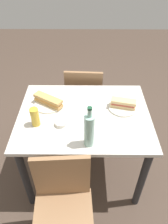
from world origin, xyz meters
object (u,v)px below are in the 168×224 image
object	(u,v)px
water_bottle	(89,130)
olive_bowl	(61,124)
chair_far	(84,96)
dining_table	(84,125)
chair_near	(63,203)
baguette_sandwich_near	(48,100)
baguette_sandwich_far	(123,103)
plate_far	(123,107)
knife_near	(52,99)
plate_near	(49,104)
beer_glass	(35,117)
knife_far	(122,102)

from	to	relation	value
water_bottle	olive_bowl	bearing A→B (deg)	139.35
chair_far	olive_bowl	xyz separation A→B (m)	(-0.17, -0.73, 0.29)
dining_table	chair_near	bearing A→B (deg)	-102.92
baguette_sandwich_near	baguette_sandwich_far	bearing A→B (deg)	-3.27
baguette_sandwich_far	olive_bowl	size ratio (longest dim) A/B	2.54
olive_bowl	chair_near	bearing A→B (deg)	-85.35
plate_far	olive_bowl	world-z (taller)	olive_bowl
knife_near	baguette_sandwich_far	size ratio (longest dim) A/B	0.63
chair_far	dining_table	bearing A→B (deg)	-89.58
plate_near	plate_far	world-z (taller)	same
dining_table	olive_bowl	world-z (taller)	olive_bowl
water_bottle	beer_glass	size ratio (longest dim) A/B	2.18
chair_near	plate_far	world-z (taller)	chair_near
plate_far	beer_glass	xyz separation A→B (m)	(-0.69, -0.20, 0.07)
chair_near	olive_bowl	world-z (taller)	chair_near
knife_far	chair_far	bearing A→B (deg)	124.60
chair_near	dining_table	bearing A→B (deg)	77.08
chair_far	baguette_sandwich_near	distance (m)	0.66
chair_far	plate_far	world-z (taller)	chair_far
dining_table	baguette_sandwich_far	size ratio (longest dim) A/B	4.98
plate_near	beer_glass	size ratio (longest dim) A/B	1.58
baguette_sandwich_near	beer_glass	xyz separation A→B (m)	(-0.06, -0.24, 0.03)
knife_near	plate_far	world-z (taller)	knife_near
dining_table	baguette_sandwich_near	world-z (taller)	baguette_sandwich_near
baguette_sandwich_near	olive_bowl	size ratio (longest dim) A/B	3.06
chair_far	baguette_sandwich_far	distance (m)	0.70
chair_near	beer_glass	size ratio (longest dim) A/B	5.67
baguette_sandwich_far	water_bottle	xyz separation A→B (m)	(-0.29, -0.39, 0.09)
plate_far	knife_far	world-z (taller)	knife_far
baguette_sandwich_far	knife_far	xyz separation A→B (m)	(0.00, 0.05, -0.03)
olive_bowl	knife_far	bearing A→B (deg)	27.32
chair_near	baguette_sandwich_near	bearing A→B (deg)	102.70
baguette_sandwich_far	knife_far	distance (m)	0.06
baguette_sandwich_near	baguette_sandwich_far	size ratio (longest dim) A/B	1.20
knife_near	plate_far	distance (m)	0.61
baguette_sandwich_far	beer_glass	size ratio (longest dim) A/B	1.41
chair_far	baguette_sandwich_near	size ratio (longest dim) A/B	3.33
baguette_sandwich_far	knife_far	size ratio (longest dim) A/B	1.19
dining_table	baguette_sandwich_far	distance (m)	0.38
olive_bowl	plate_near	bearing A→B (deg)	116.98
baguette_sandwich_near	knife_near	distance (m)	0.07
olive_bowl	knife_near	bearing A→B (deg)	109.16
chair_far	knife_far	world-z (taller)	chair_far
water_bottle	baguette_sandwich_near	bearing A→B (deg)	128.39
chair_near	water_bottle	world-z (taller)	water_bottle
knife_near	knife_far	bearing A→B (deg)	-3.48
plate_near	baguette_sandwich_near	size ratio (longest dim) A/B	0.93
baguette_sandwich_near	knife_near	xyz separation A→B (m)	(0.02, 0.05, -0.03)
water_bottle	olive_bowl	distance (m)	0.31
chair_far	plate_far	bearing A→B (deg)	-58.23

